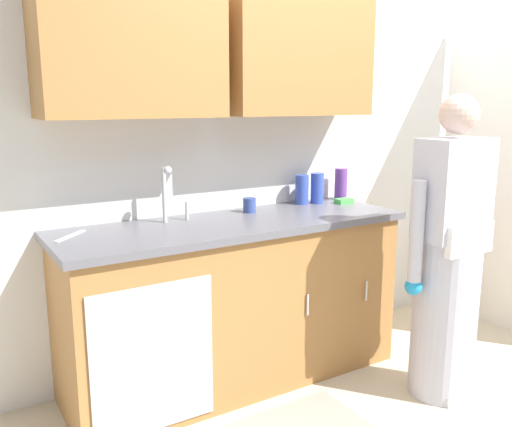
% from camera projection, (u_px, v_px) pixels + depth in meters
% --- Properties ---
extents(ground_plane, '(9.00, 9.00, 0.00)m').
position_uv_depth(ground_plane, '(390.00, 407.00, 2.88)').
color(ground_plane, beige).
extents(kitchen_wall_with_uppers, '(4.80, 0.44, 2.70)m').
position_uv_depth(kitchen_wall_with_uppers, '(268.00, 119.00, 3.34)').
color(kitchen_wall_with_uppers, silver).
rests_on(kitchen_wall_with_uppers, ground).
extents(closet_door_panel, '(0.04, 1.10, 2.10)m').
position_uv_depth(closet_door_panel, '(509.00, 180.00, 3.74)').
color(closet_door_panel, silver).
rests_on(closet_door_panel, ground).
extents(counter_cabinet, '(1.90, 0.62, 0.90)m').
position_uv_depth(counter_cabinet, '(234.00, 305.00, 3.09)').
color(counter_cabinet, '#9E6B38').
rests_on(counter_cabinet, ground).
extents(countertop, '(1.96, 0.66, 0.04)m').
position_uv_depth(countertop, '(234.00, 224.00, 3.00)').
color(countertop, '#595960').
rests_on(countertop, counter_cabinet).
extents(sink, '(0.50, 0.36, 0.35)m').
position_uv_depth(sink, '(183.00, 229.00, 2.85)').
color(sink, '#B7BABF').
rests_on(sink, counter_cabinet).
extents(person_at_sink, '(0.55, 0.34, 1.62)m').
position_uv_depth(person_at_sink, '(448.00, 272.00, 2.89)').
color(person_at_sink, white).
rests_on(person_at_sink, ground).
extents(bottle_dish_liquid, '(0.08, 0.08, 0.19)m').
position_uv_depth(bottle_dish_liquid, '(317.00, 188.00, 3.48)').
color(bottle_dish_liquid, '#334CB2').
rests_on(bottle_dish_liquid, countertop).
extents(bottle_cleaner_spray, '(0.08, 0.08, 0.19)m').
position_uv_depth(bottle_cleaner_spray, '(302.00, 190.00, 3.45)').
color(bottle_cleaner_spray, '#334CB2').
rests_on(bottle_cleaner_spray, countertop).
extents(bottle_soap, '(0.08, 0.08, 0.21)m').
position_uv_depth(bottle_soap, '(341.00, 184.00, 3.61)').
color(bottle_soap, '#66388C').
rests_on(bottle_soap, countertop).
extents(cup_by_sink, '(0.08, 0.08, 0.09)m').
position_uv_depth(cup_by_sink, '(249.00, 205.00, 3.21)').
color(cup_by_sink, '#33478C').
rests_on(cup_by_sink, countertop).
extents(knife_on_counter, '(0.19, 0.19, 0.01)m').
position_uv_depth(knife_on_counter, '(70.00, 236.00, 2.64)').
color(knife_on_counter, silver).
rests_on(knife_on_counter, countertop).
extents(sponge, '(0.11, 0.07, 0.03)m').
position_uv_depth(sponge, '(344.00, 201.00, 3.49)').
color(sponge, '#4CBF4C').
rests_on(sponge, countertop).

